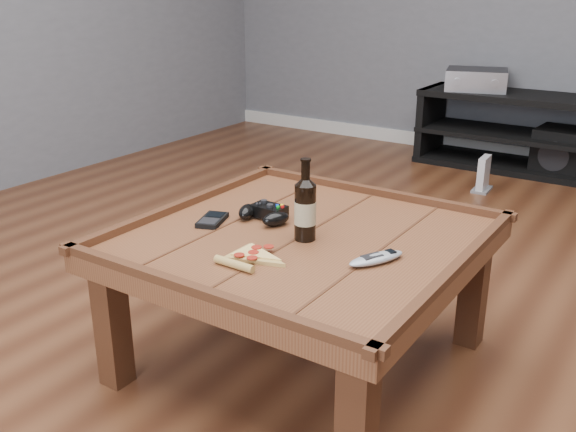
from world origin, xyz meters
The scene contains 12 objects.
ground centered at (0.00, 0.00, 0.00)m, with size 6.00×6.00×0.00m, color #452313.
baseboard centered at (0.00, 2.99, 0.05)m, with size 5.00×0.02×0.10m, color silver.
coffee_table centered at (0.00, 0.00, 0.39)m, with size 1.03×1.03×0.48m.
media_console centered at (0.00, 2.75, 0.25)m, with size 1.40×0.45×0.50m.
beer_bottle centered at (0.02, -0.02, 0.55)m, with size 0.07×0.07×0.25m.
game_controller centered at (-0.17, 0.04, 0.48)m, with size 0.20×0.13×0.05m.
pizza_slice centered at (-0.03, -0.24, 0.46)m, with size 0.15×0.23×0.02m.
smartphone centered at (-0.30, -0.07, 0.46)m, with size 0.11×0.15×0.02m.
remote_control centered at (0.28, -0.06, 0.46)m, with size 0.13×0.19×0.03m.
av_receiver centered at (-0.37, 2.75, 0.57)m, with size 0.46×0.42×0.14m.
subwoofer centered at (0.21, 2.77, 0.15)m, with size 0.32×0.32×0.30m.
game_console centered at (-0.09, 2.15, 0.10)m, with size 0.10×0.17×0.21m.
Camera 1 is at (0.98, -1.55, 1.19)m, focal length 40.00 mm.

